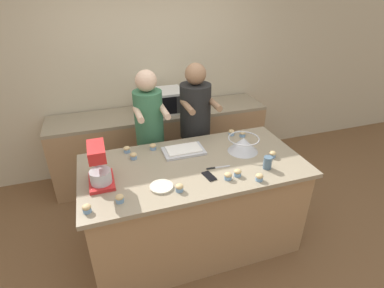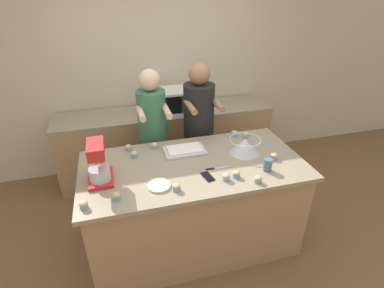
# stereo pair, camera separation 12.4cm
# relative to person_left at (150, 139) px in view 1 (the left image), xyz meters

# --- Properties ---
(ground_plane) EXTENTS (16.00, 16.00, 0.00)m
(ground_plane) POSITION_rel_person_left_xyz_m (0.25, -0.75, -0.88)
(ground_plane) COLOR brown
(back_wall) EXTENTS (10.00, 0.06, 2.70)m
(back_wall) POSITION_rel_person_left_xyz_m (0.25, 0.97, 0.47)
(back_wall) COLOR beige
(back_wall) RESTS_ON ground_plane
(island_counter) EXTENTS (2.03, 1.01, 0.95)m
(island_counter) POSITION_rel_person_left_xyz_m (0.25, -0.75, -0.40)
(island_counter) COLOR #A87F56
(island_counter) RESTS_ON ground_plane
(back_counter) EXTENTS (2.80, 0.60, 0.93)m
(back_counter) POSITION_rel_person_left_xyz_m (0.25, 0.62, -0.41)
(back_counter) COLOR #A87F56
(back_counter) RESTS_ON ground_plane
(person_left) EXTENTS (0.32, 0.49, 1.65)m
(person_left) POSITION_rel_person_left_xyz_m (0.00, 0.00, 0.00)
(person_left) COLOR brown
(person_left) RESTS_ON ground_plane
(person_right) EXTENTS (0.36, 0.51, 1.68)m
(person_right) POSITION_rel_person_left_xyz_m (0.53, 0.00, 0.00)
(person_right) COLOR #33384C
(person_right) RESTS_ON ground_plane
(stand_mixer) EXTENTS (0.20, 0.30, 0.36)m
(stand_mixer) POSITION_rel_person_left_xyz_m (-0.56, -0.79, 0.23)
(stand_mixer) COLOR red
(stand_mixer) RESTS_ON island_counter
(mixing_bowl) EXTENTS (0.30, 0.30, 0.14)m
(mixing_bowl) POSITION_rel_person_left_xyz_m (0.79, -0.67, 0.15)
(mixing_bowl) COLOR #BCBCC1
(mixing_bowl) RESTS_ON island_counter
(baking_tray) EXTENTS (0.40, 0.25, 0.04)m
(baking_tray) POSITION_rel_person_left_xyz_m (0.23, -0.51, 0.09)
(baking_tray) COLOR #BCBCC1
(baking_tray) RESTS_ON island_counter
(microwave_oven) EXTENTS (0.52, 0.40, 0.28)m
(microwave_oven) POSITION_rel_person_left_xyz_m (0.30, 0.62, 0.19)
(microwave_oven) COLOR silver
(microwave_oven) RESTS_ON back_counter
(cell_phone) EXTENTS (0.10, 0.15, 0.01)m
(cell_phone) POSITION_rel_person_left_xyz_m (0.31, -0.98, 0.08)
(cell_phone) COLOR black
(cell_phone) RESTS_ON island_counter
(drinking_glass) EXTENTS (0.08, 0.08, 0.11)m
(drinking_glass) POSITION_rel_person_left_xyz_m (0.85, -1.02, 0.13)
(drinking_glass) COLOR slate
(drinking_glass) RESTS_ON island_counter
(small_plate) EXTENTS (0.19, 0.19, 0.02)m
(small_plate) POSITION_rel_person_left_xyz_m (-0.11, -1.00, 0.08)
(small_plate) COLOR beige
(small_plate) RESTS_ON island_counter
(knife) EXTENTS (0.22, 0.03, 0.01)m
(knife) POSITION_rel_person_left_xyz_m (0.43, -0.88, 0.07)
(knife) COLOR #BCBCC1
(knife) RESTS_ON island_counter
(cupcake_0) EXTENTS (0.06, 0.06, 0.06)m
(cupcake_0) POSITION_rel_person_left_xyz_m (0.02, -1.09, 0.10)
(cupcake_0) COLOR #759EC6
(cupcake_0) RESTS_ON island_counter
(cupcake_1) EXTENTS (0.06, 0.06, 0.06)m
(cupcake_1) POSITION_rel_person_left_xyz_m (0.55, -1.05, 0.10)
(cupcake_1) COLOR #759EC6
(cupcake_1) RESTS_ON island_counter
(cupcake_2) EXTENTS (0.06, 0.06, 0.06)m
(cupcake_2) POSITION_rel_person_left_xyz_m (-0.45, -1.08, 0.10)
(cupcake_2) COLOR #759EC6
(cupcake_2) RESTS_ON island_counter
(cupcake_3) EXTENTS (0.06, 0.06, 0.06)m
(cupcake_3) POSITION_rel_person_left_xyz_m (0.45, -1.07, 0.10)
(cupcake_3) COLOR #759EC6
(cupcake_3) RESTS_ON island_counter
(cupcake_4) EXTENTS (0.06, 0.06, 0.06)m
(cupcake_4) POSITION_rel_person_left_xyz_m (-0.68, -1.12, 0.10)
(cupcake_4) COLOR #759EC6
(cupcake_4) RESTS_ON island_counter
(cupcake_5) EXTENTS (0.06, 0.06, 0.06)m
(cupcake_5) POSITION_rel_person_left_xyz_m (-0.25, -0.49, 0.10)
(cupcake_5) COLOR #759EC6
(cupcake_5) RESTS_ON island_counter
(cupcake_6) EXTENTS (0.06, 0.06, 0.06)m
(cupcake_6) POSITION_rel_person_left_xyz_m (0.93, -0.39, 0.10)
(cupcake_6) COLOR #759EC6
(cupcake_6) RESTS_ON island_counter
(cupcake_7) EXTENTS (0.06, 0.06, 0.06)m
(cupcake_7) POSITION_rel_person_left_xyz_m (-0.29, -0.34, 0.10)
(cupcake_7) COLOR #759EC6
(cupcake_7) RESTS_ON island_counter
(cupcake_8) EXTENTS (0.06, 0.06, 0.06)m
(cupcake_8) POSITION_rel_person_left_xyz_m (-0.04, -0.37, 0.10)
(cupcake_8) COLOR #759EC6
(cupcake_8) RESTS_ON island_counter
(cupcake_9) EXTENTS (0.06, 0.06, 0.06)m
(cupcake_9) POSITION_rel_person_left_xyz_m (0.69, -1.16, 0.10)
(cupcake_9) COLOR #759EC6
(cupcake_9) RESTS_ON island_counter
(cupcake_10) EXTENTS (0.06, 0.06, 0.06)m
(cupcake_10) POSITION_rel_person_left_xyz_m (0.83, -0.32, 0.10)
(cupcake_10) COLOR #759EC6
(cupcake_10) RESTS_ON island_counter
(cupcake_11) EXTENTS (0.06, 0.06, 0.06)m
(cupcake_11) POSITION_rel_person_left_xyz_m (1.00, -0.87, 0.10)
(cupcake_11) COLOR #759EC6
(cupcake_11) RESTS_ON island_counter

